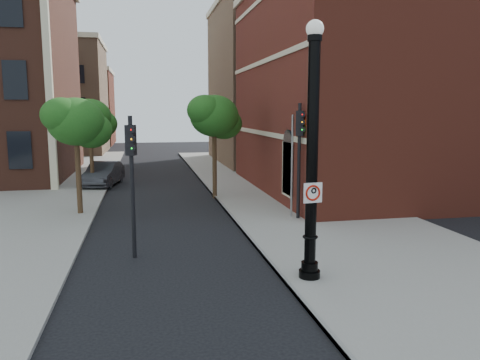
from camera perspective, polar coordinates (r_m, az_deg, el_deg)
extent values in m
plane|color=black|center=(13.19, -3.44, -12.80)|extent=(120.00, 120.00, 0.00)
cube|color=gray|center=(23.94, 7.43, -2.98)|extent=(8.00, 60.00, 0.12)
cube|color=gray|center=(31.40, -24.88, -0.98)|extent=(10.00, 50.00, 0.12)
cube|color=gray|center=(22.98, -1.94, -3.37)|extent=(0.10, 60.00, 0.14)
cube|color=maroon|center=(31.62, 22.83, 10.02)|extent=(22.00, 16.00, 12.00)
cube|color=black|center=(22.37, 5.84, 1.28)|extent=(0.08, 1.40, 2.40)
cube|color=beige|center=(27.04, 2.73, 5.74)|extent=(0.06, 16.00, 0.25)
cube|color=beige|center=(27.15, 2.79, 14.20)|extent=(0.06, 16.00, 0.25)
cube|color=beige|center=(29.73, -22.34, 12.12)|extent=(0.40, 0.40, 14.00)
cube|color=#926C4F|center=(57.12, -22.27, 9.06)|extent=(12.00, 12.00, 12.00)
cube|color=maroon|center=(70.92, -20.16, 8.13)|extent=(12.00, 12.00, 10.00)
cube|color=#926C4F|center=(45.79, 11.38, 11.08)|extent=(22.00, 14.00, 14.00)
cylinder|color=black|center=(13.61, 8.45, -11.47)|extent=(0.60, 0.60, 0.32)
cylinder|color=black|center=(13.52, 8.47, -10.40)|extent=(0.47, 0.47, 0.27)
cylinder|color=black|center=(12.87, 8.76, 2.42)|extent=(0.32, 0.32, 6.25)
torus|color=black|center=(13.26, 8.55, -6.87)|extent=(0.43, 0.43, 0.06)
cylinder|color=black|center=(12.94, 9.10, 16.71)|extent=(0.39, 0.39, 0.16)
sphere|color=silver|center=(12.97, 9.12, 17.74)|extent=(0.47, 0.47, 0.47)
cube|color=white|center=(12.81, 8.87, -1.56)|extent=(0.55, 0.08, 0.55)
cube|color=black|center=(12.77, 8.90, -0.44)|extent=(0.55, 0.07, 0.05)
cube|color=black|center=(12.86, 8.85, -2.67)|extent=(0.55, 0.07, 0.05)
cube|color=black|center=(12.70, 7.85, -1.62)|extent=(0.05, 0.01, 0.55)
cube|color=black|center=(12.93, 9.87, -1.49)|extent=(0.05, 0.01, 0.55)
torus|color=#B71607|center=(12.81, 8.87, -1.56)|extent=(0.45, 0.10, 0.44)
cube|color=#B71607|center=(12.81, 8.87, -1.56)|extent=(0.31, 0.04, 0.31)
cube|color=black|center=(12.79, 8.67, -1.57)|extent=(0.05, 0.01, 0.26)
torus|color=black|center=(12.81, 8.97, -1.29)|extent=(0.18, 0.07, 0.17)
cylinder|color=black|center=(12.77, 8.90, -0.46)|extent=(0.03, 0.02, 0.03)
imported|color=#2D2E32|center=(31.09, -16.29, 0.71)|extent=(2.49, 4.89, 1.54)
cylinder|color=black|center=(15.41, -12.99, -0.98)|extent=(0.13, 0.13, 4.62)
cube|color=black|center=(15.24, -13.18, 4.75)|extent=(0.36, 0.35, 0.96)
sphere|color=#E50505|center=(15.07, -13.03, 6.00)|extent=(0.17, 0.17, 0.17)
sphere|color=#FF8C00|center=(15.09, -13.00, 4.90)|extent=(0.17, 0.17, 0.17)
sphere|color=#00E519|center=(15.11, -12.96, 3.81)|extent=(0.17, 0.17, 0.17)
cylinder|color=black|center=(20.29, 7.19, 2.08)|extent=(0.15, 0.15, 5.09)
cube|color=black|center=(20.17, 7.28, 6.88)|extent=(0.40, 0.39, 1.06)
sphere|color=#E50505|center=(20.03, 7.61, 7.92)|extent=(0.19, 0.19, 0.19)
sphere|color=#FF8C00|center=(20.04, 7.59, 7.01)|extent=(0.19, 0.19, 0.19)
sphere|color=#00E519|center=(20.05, 7.57, 6.10)|extent=(0.19, 0.19, 0.19)
cylinder|color=#999999|center=(20.60, 6.35, 1.51)|extent=(0.09, 0.09, 4.61)
cylinder|color=#362215|center=(22.44, -19.10, 0.88)|extent=(0.24, 0.24, 4.00)
ellipsoid|color=#154A13|center=(22.27, -19.39, 6.72)|extent=(2.52, 2.52, 2.14)
ellipsoid|color=#154A13|center=(22.67, -17.75, 5.81)|extent=(1.94, 1.94, 1.65)
ellipsoid|color=#154A13|center=(22.00, -20.88, 7.38)|extent=(1.83, 1.83, 1.55)
cylinder|color=#362215|center=(29.77, -17.65, 2.80)|extent=(0.24, 0.24, 4.10)
ellipsoid|color=#154A13|center=(29.65, -17.85, 7.30)|extent=(2.57, 2.57, 2.19)
ellipsoid|color=#154A13|center=(30.06, -16.60, 6.59)|extent=(1.99, 1.99, 1.69)
ellipsoid|color=#154A13|center=(29.36, -18.98, 7.82)|extent=(1.87, 1.87, 1.59)
cylinder|color=#362215|center=(25.55, -3.12, 2.42)|extent=(0.24, 0.24, 4.20)
ellipsoid|color=#154A13|center=(25.41, -3.17, 7.81)|extent=(2.64, 2.64, 2.24)
ellipsoid|color=#154A13|center=(25.99, -2.00, 6.90)|extent=(2.04, 2.04, 1.73)
ellipsoid|color=#154A13|center=(24.98, -4.29, 8.47)|extent=(1.92, 1.92, 1.63)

